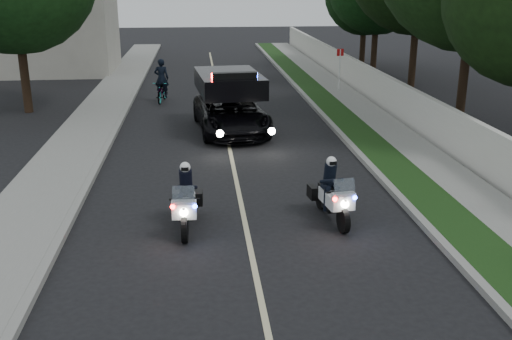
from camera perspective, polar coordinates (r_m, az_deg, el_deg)
The scene contains 21 objects.
ground at distance 12.68m, azimuth -0.52°, elevation -7.68°, with size 120.00×120.00×0.00m, color black.
curb_right at distance 22.64m, azimuth 7.58°, elevation 3.99°, with size 0.20×60.00×0.15m, color gray.
grass_verge at distance 22.81m, azimuth 9.29°, elevation 4.02°, with size 1.20×60.00×0.16m, color #193814.
sidewalk_right at distance 23.17m, azimuth 12.41°, elevation 4.06°, with size 1.40×60.00×0.16m, color gray.
property_wall at distance 23.35m, azimuth 14.87°, elevation 5.67°, with size 0.22×60.00×1.50m, color beige.
curb_left at distance 22.27m, azimuth -13.48°, elevation 3.41°, with size 0.20×60.00×0.15m, color gray.
sidewalk_left at distance 22.45m, azimuth -16.26°, elevation 3.31°, with size 2.00×60.00×0.16m, color gray.
building_far at distance 38.50m, azimuth -19.77°, elevation 14.01°, with size 8.00×6.00×7.00m, color #A8A396.
lane_marking at distance 22.10m, azimuth -2.87°, elevation 3.59°, with size 0.12×50.00×0.01m, color #BFB78C.
police_moto_left at distance 13.83m, azimuth -6.64°, elevation -5.53°, with size 0.64×1.83×1.55m, color silver, non-canonical shape.
police_moto_right at distance 14.29m, azimuth 7.21°, elevation -4.75°, with size 0.63×1.81×1.54m, color silver, non-canonical shape.
police_suv at distance 22.30m, azimuth -2.42°, elevation 3.72°, with size 2.41×5.20×2.53m, color black.
bicycle at distance 28.08m, azimuth -8.95°, elevation 6.49°, with size 0.64×1.83×0.96m, color black.
cyclist at distance 28.08m, azimuth -8.95°, elevation 6.49°, with size 0.64×0.43×1.79m, color black.
sign_post at distance 30.19m, azimuth 7.93°, elevation 7.34°, with size 0.35×0.35×2.26m, color maroon, non-canonical shape.
tree_right_b at distance 25.46m, azimuth 18.91°, elevation 4.56°, with size 7.51×7.51×12.52m, color #193712, non-canonical shape.
tree_right_c at distance 32.66m, azimuth 14.64°, elevation 7.73°, with size 7.37×7.37×12.29m, color black, non-canonical shape.
tree_right_d at distance 37.95m, azimuth 11.16°, elevation 9.33°, with size 6.08×6.08×10.13m, color #133913, non-canonical shape.
tree_right_e at distance 40.66m, azimuth 10.10°, elevation 9.95°, with size 5.25×5.25×8.75m, color black, non-canonical shape.
tree_left_near at distance 27.36m, azimuth -20.96°, elevation 5.22°, with size 6.84×6.84×11.39m, color #153C14, non-canonical shape.
tree_left_far at distance 42.82m, azimuth -17.04°, elevation 9.85°, with size 5.25×5.25×8.76m, color black, non-canonical shape.
Camera 1 is at (-1.01, -11.38, 5.49)m, focal length 41.64 mm.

